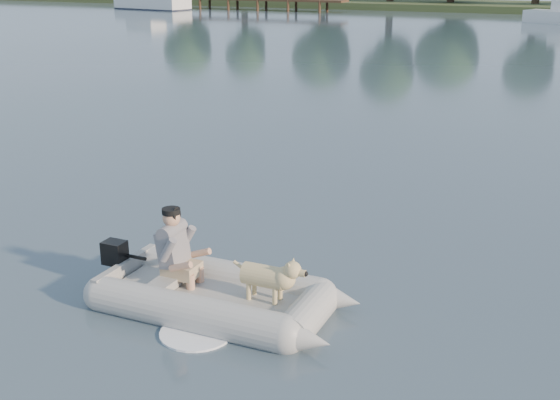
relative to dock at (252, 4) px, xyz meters
The scene contains 6 objects.
water 58.14m from the dock, 63.43° to the right, with size 160.00×160.00×0.00m, color slate.
dock is the anchor object (origin of this frame).
dinghy 58.74m from the dock, 63.37° to the right, with size 4.06×2.51×1.27m, color #A8A8A2, non-canonical shape.
man 58.43m from the dock, 63.91° to the right, with size 0.66×0.56×0.98m, color slate, non-canonical shape.
dog 58.96m from the dock, 62.84° to the right, with size 0.85×0.30×0.56m, color tan, non-canonical shape.
outboard_motor 58.10m from the dock, 64.71° to the right, with size 0.38×0.26×0.72m, color black, non-canonical shape.
Camera 1 is at (4.23, -7.17, 3.98)m, focal length 45.00 mm.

